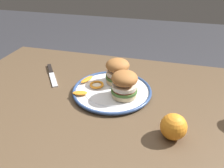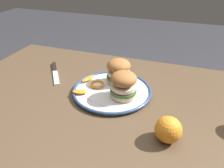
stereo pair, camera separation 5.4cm
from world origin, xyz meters
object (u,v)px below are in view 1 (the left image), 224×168
object	(u,v)px
dining_table	(116,120)
table_knife	(51,74)
sandwich_half_left	(118,70)
dinner_plate	(112,91)
sandwich_half_right	(124,84)
whole_orange	(173,127)

from	to	relation	value
dining_table	table_knife	bearing A→B (deg)	159.11
dining_table	sandwich_half_left	bearing A→B (deg)	101.88
dinner_plate	table_knife	world-z (taller)	dinner_plate
dining_table	sandwich_half_left	distance (m)	0.20
sandwich_half_right	table_knife	size ratio (longest dim) A/B	0.72
whole_orange	table_knife	xyz separation A→B (m)	(-0.55, 0.27, -0.04)
dinner_plate	sandwich_half_right	size ratio (longest dim) A/B	2.33
dining_table	sandwich_half_right	size ratio (longest dim) A/B	10.05
dining_table	table_knife	xyz separation A→B (m)	(-0.34, 0.13, 0.10)
dining_table	sandwich_half_left	size ratio (longest dim) A/B	10.45
dining_table	whole_orange	xyz separation A→B (m)	(0.21, -0.14, 0.13)
dining_table	table_knife	size ratio (longest dim) A/B	7.19
sandwich_half_right	whole_orange	xyz separation A→B (m)	(0.18, -0.16, -0.03)
dining_table	sandwich_half_right	bearing A→B (deg)	37.29
dining_table	whole_orange	distance (m)	0.28
dining_table	sandwich_half_left	xyz separation A→B (m)	(-0.02, 0.12, 0.16)
dining_table	whole_orange	world-z (taller)	whole_orange
dinner_plate	table_knife	distance (m)	0.32
dinner_plate	whole_orange	distance (m)	0.31
dinner_plate	sandwich_half_left	world-z (taller)	sandwich_half_left
table_knife	sandwich_half_left	bearing A→B (deg)	-2.46
sandwich_half_left	table_knife	size ratio (longest dim) A/B	0.69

